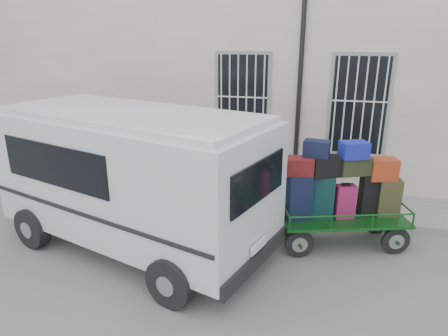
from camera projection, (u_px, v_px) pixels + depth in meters
ground at (231, 245)px, 7.58m from camera, size 80.00×80.00×0.00m
building at (273, 63)px, 11.68m from camera, size 24.00×5.15×6.00m
sidewalk at (251, 198)px, 9.58m from camera, size 24.00×1.70×0.15m
luggage_cart at (341, 193)px, 7.26m from camera, size 2.73×1.67×2.03m
van at (132, 172)px, 7.10m from camera, size 5.47×3.56×2.56m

